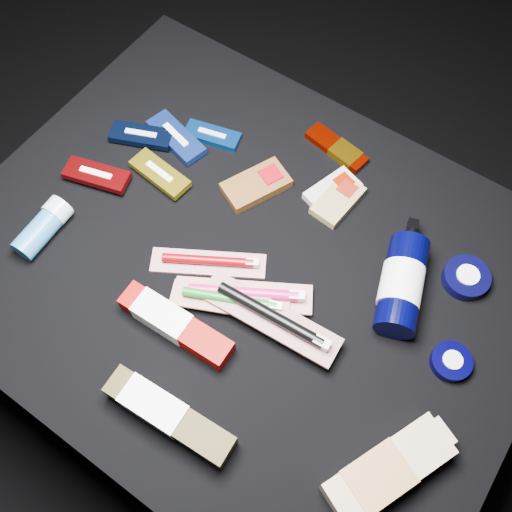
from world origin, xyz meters
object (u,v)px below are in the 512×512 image
Objects in this scene: bodywash_bottle at (386,471)px; toothpaste_carton_red at (171,322)px; deodorant_stick at (43,227)px; lotion_bottle at (402,284)px.

bodywash_bottle is 0.38m from toothpaste_carton_red.
deodorant_stick is at bearing 175.97° from toothpaste_carton_red.
deodorant_stick is at bearing -157.32° from bodywash_bottle.
bodywash_bottle is 0.67m from deodorant_stick.
deodorant_stick is (-0.67, 0.01, 0.00)m from bodywash_bottle.
lotion_bottle reaches higher than deodorant_stick.
bodywash_bottle is at bearing -4.57° from deodorant_stick.
lotion_bottle is at bearing 41.56° from toothpaste_carton_red.
lotion_bottle is 0.61m from deodorant_stick.
lotion_bottle reaches higher than toothpaste_carton_red.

